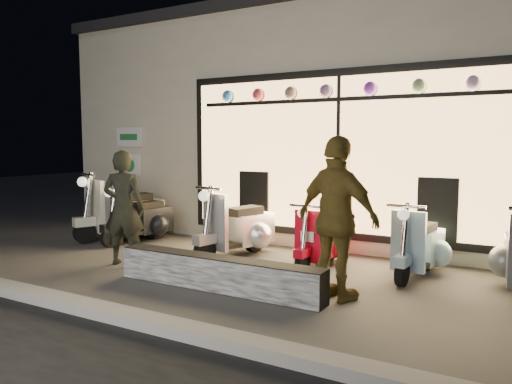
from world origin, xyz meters
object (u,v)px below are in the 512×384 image
scooter_red (323,240)px  man (124,208)px  graffiti_barrier (218,273)px  scooter_silver (242,228)px  woman (337,219)px

scooter_red → man: (-2.46, -1.42, 0.46)m
scooter_red → man: bearing=-147.7°
graffiti_barrier → scooter_silver: size_ratio=1.83×
man → graffiti_barrier: bearing=147.4°
graffiti_barrier → woman: 1.57m
graffiti_barrier → scooter_silver: bearing=112.5°
scooter_red → woman: size_ratio=0.68×
scooter_silver → man: size_ratio=0.91×
graffiti_barrier → man: 1.99m
scooter_silver → woman: (2.07, -1.39, 0.49)m
graffiti_barrier → woman: size_ratio=1.49×
scooter_red → woman: (0.75, -1.43, 0.56)m
graffiti_barrier → man: bearing=168.8°
scooter_silver → woman: size_ratio=0.82×
man → woman: bearing=158.4°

